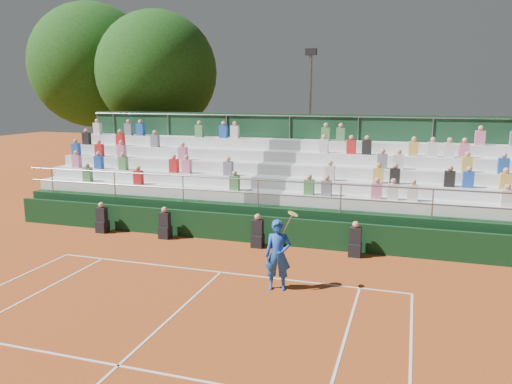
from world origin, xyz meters
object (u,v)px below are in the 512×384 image
(floodlight_mast, at_px, (310,109))
(tree_west, at_px, (92,66))
(tennis_player, at_px, (278,255))
(tree_east, at_px, (157,73))

(floodlight_mast, bearing_deg, tree_west, -178.13)
(tennis_player, xyz_separation_m, floodlight_mast, (-2.12, 14.35, 3.49))
(tennis_player, xyz_separation_m, tree_east, (-10.59, 13.09, 5.44))
(tennis_player, height_order, tree_west, tree_west)
(tennis_player, height_order, floodlight_mast, floodlight_mast)
(tree_west, relative_size, tree_east, 1.08)
(floodlight_mast, bearing_deg, tree_east, -171.48)
(tennis_player, height_order, tree_east, tree_east)
(tennis_player, xyz_separation_m, tree_west, (-15.35, 13.92, 5.94))
(tree_west, height_order, tree_east, tree_west)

